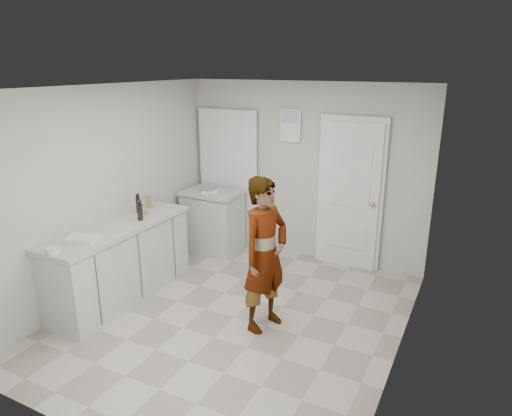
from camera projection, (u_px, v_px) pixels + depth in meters
The scene contains 12 objects.
ground at pixel (235, 317), 5.12m from camera, with size 4.00×4.00×0.00m, color gray.
room_shell at pixel (290, 187), 6.54m from camera, with size 4.00×4.00×4.00m.
main_counter at pixel (120, 264), 5.45m from camera, with size 0.64×1.96×0.93m.
side_counter at pixel (213, 223), 6.85m from camera, with size 0.84×0.61×0.93m.
person at pixel (265, 255), 4.72m from camera, with size 0.61×0.40×1.66m, color silver.
cake_mix_box at pixel (150, 201), 5.92m from camera, with size 0.11×0.05×0.17m, color #A58252.
spice_jar at pixel (146, 212), 5.65m from camera, with size 0.05×0.05×0.08m, color #A0835B.
oil_cruet_a at pixel (140, 210), 5.44m from camera, with size 0.06×0.06×0.26m.
oil_cruet_b at pixel (138, 203), 5.71m from camera, with size 0.06×0.06×0.25m.
baking_dish at pixel (82, 239), 4.82m from camera, with size 0.36×0.30×0.05m.
egg_bowl at pixel (53, 250), 4.52m from camera, with size 0.14×0.14×0.05m.
papers at pixel (211, 191), 6.71m from camera, with size 0.24×0.31×0.01m, color white.
Camera 1 is at (2.27, -3.90, 2.73)m, focal length 32.00 mm.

